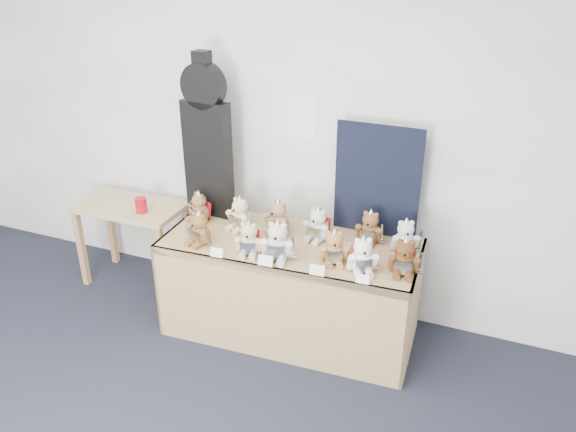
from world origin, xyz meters
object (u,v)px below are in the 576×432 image
at_px(teddy_front_far_right, 363,256).
at_px(teddy_back_far_left, 199,208).
at_px(red_cup, 141,205).
at_px(teddy_back_left, 240,215).
at_px(display_table, 287,267).
at_px(teddy_back_centre_right, 318,226).
at_px(teddy_front_left, 249,240).
at_px(teddy_back_end, 405,237).
at_px(teddy_front_end, 405,258).
at_px(teddy_back_centre_left, 278,218).
at_px(guitar_case, 207,138).
at_px(side_table, 132,219).
at_px(teddy_front_far_left, 199,230).
at_px(teddy_front_right, 334,248).
at_px(teddy_front_centre, 278,242).
at_px(teddy_back_right, 370,228).

bearing_deg(teddy_front_far_right, teddy_back_far_left, 143.72).
bearing_deg(red_cup, teddy_back_far_left, -0.32).
distance_m(red_cup, teddy_back_left, 0.88).
relative_size(display_table, teddy_back_centre_right, 6.74).
bearing_deg(teddy_front_left, teddy_back_end, 9.40).
distance_m(red_cup, teddy_front_end, 2.12).
bearing_deg(teddy_back_centre_left, guitar_case, -174.14).
height_order(side_table, teddy_front_far_left, teddy_front_far_left).
bearing_deg(display_table, teddy_front_end, -5.87).
bearing_deg(teddy_front_end, teddy_back_centre_left, 159.17).
xyz_separation_m(side_table, teddy_back_centre_right, (1.63, -0.03, 0.26)).
distance_m(display_table, teddy_back_far_left, 0.82).
bearing_deg(teddy_back_centre_right, teddy_front_far_right, -25.63).
height_order(guitar_case, teddy_front_end, guitar_case).
height_order(teddy_front_far_left, teddy_front_right, teddy_front_far_left).
xyz_separation_m(side_table, guitar_case, (0.72, 0.07, 0.75)).
relative_size(teddy_front_centre, teddy_back_left, 1.10).
bearing_deg(teddy_back_centre_left, teddy_front_far_right, -6.21).
bearing_deg(teddy_back_right, teddy_back_end, -6.52).
distance_m(teddy_back_right, teddy_back_far_left, 1.28).
height_order(side_table, teddy_front_right, teddy_front_right).
bearing_deg(teddy_back_right, teddy_front_end, -44.20).
xyz_separation_m(side_table, teddy_back_left, (1.05, -0.09, 0.26)).
height_order(teddy_front_centre, teddy_back_left, teddy_front_centre).
xyz_separation_m(teddy_back_centre_right, teddy_back_end, (0.60, 0.06, -0.00)).
height_order(teddy_front_far_right, teddy_back_right, teddy_front_far_right).
bearing_deg(teddy_front_centre, display_table, 80.16).
relative_size(teddy_back_right, teddy_back_end, 1.01).
bearing_deg(teddy_front_far_right, teddy_back_left, 140.42).
height_order(teddy_front_centre, teddy_front_right, teddy_front_centre).
relative_size(display_table, teddy_front_end, 6.66).
distance_m(teddy_front_centre, teddy_back_centre_right, 0.39).
height_order(display_table, guitar_case, guitar_case).
bearing_deg(display_table, teddy_back_left, 159.71).
relative_size(red_cup, teddy_back_right, 0.46).
bearing_deg(guitar_case, teddy_front_left, -34.84).
bearing_deg(red_cup, teddy_front_far_right, -7.69).
height_order(guitar_case, teddy_back_end, guitar_case).
distance_m(side_table, teddy_front_far_right, 2.08).
relative_size(teddy_front_left, teddy_front_far_right, 0.96).
relative_size(teddy_front_far_left, teddy_front_left, 1.00).
bearing_deg(red_cup, display_table, -6.12).
height_order(teddy_front_end, teddy_back_right, teddy_front_end).
relative_size(teddy_back_left, teddy_back_centre_right, 1.01).
bearing_deg(teddy_front_centre, teddy_back_end, 17.97).
bearing_deg(teddy_back_centre_left, teddy_back_centre_right, 17.80).
relative_size(red_cup, teddy_front_centre, 0.40).
distance_m(teddy_front_centre, teddy_back_right, 0.68).
relative_size(side_table, teddy_front_left, 3.35).
bearing_deg(teddy_back_centre_left, teddy_back_end, 20.67).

